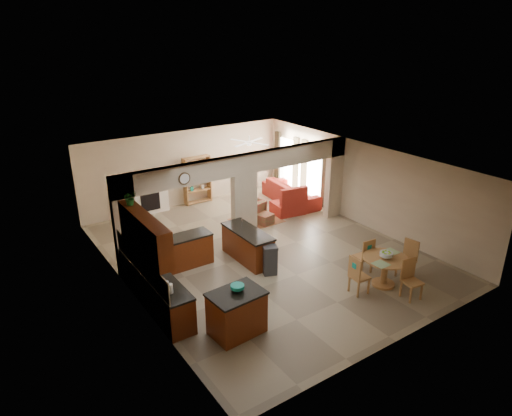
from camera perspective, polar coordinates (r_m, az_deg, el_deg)
floor at (r=13.66m, az=0.84°, el=-5.58°), size 10.00×10.00×0.00m
ceiling at (r=12.63m, az=0.91°, el=5.79°), size 10.00×10.00×0.00m
wall_back at (r=17.19m, az=-8.73°, el=5.01°), size 8.00×0.00×8.00m
wall_front at (r=9.82m, az=18.00°, el=-9.11°), size 8.00×0.00×8.00m
wall_left at (r=11.46m, az=-15.82°, el=-4.27°), size 0.00×10.00×10.00m
wall_right at (r=15.58m, az=13.05°, el=2.94°), size 0.00×10.00×10.00m
partition_left_pier at (r=12.41m, az=-16.04°, el=-2.24°), size 0.60×0.25×2.80m
partition_center_pier at (r=13.96m, az=-1.48°, el=-0.00°), size 0.80×0.25×2.20m
partition_right_pier at (r=16.04m, az=9.73°, el=3.73°), size 0.60×0.25×2.80m
partition_header at (r=13.51m, az=-1.54°, el=5.53°), size 8.00×0.25×0.60m
kitchen_counter at (r=11.89m, az=-11.58°, el=-7.96°), size 2.52×3.29×1.48m
upper_cabinets at (r=10.60m, az=-13.76°, el=-3.12°), size 0.35×2.40×0.90m
peninsula at (r=13.07m, az=-1.04°, el=-4.66°), size 0.70×1.85×0.91m
wall_clock at (r=12.48m, az=-8.93°, el=3.66°), size 0.34×0.03×0.34m
rug at (r=15.84m, az=0.06°, el=-1.57°), size 1.60×1.30×0.01m
fireplace at (r=16.71m, az=-13.27°, el=1.33°), size 1.60×0.35×1.20m
shelving_unit at (r=17.33m, az=-7.34°, el=3.49°), size 1.00×0.32×1.80m
window_a at (r=17.18m, az=7.38°, el=4.37°), size 0.02×0.90×1.90m
window_b at (r=18.43m, az=3.90°, el=5.70°), size 0.02×0.90×1.90m
glazed_door at (r=17.84m, az=5.57°, el=4.60°), size 0.02×0.70×2.10m
drape_a_left at (r=16.73m, az=8.62°, el=3.83°), size 0.10×0.28×2.30m
drape_a_right at (r=17.59m, az=6.00°, el=4.84°), size 0.10×0.28×2.30m
drape_b_left at (r=17.96m, az=4.98°, el=5.23°), size 0.10×0.28×2.30m
drape_b_right at (r=18.87m, az=2.69°, el=6.10°), size 0.10×0.28×2.30m
ceiling_fan at (r=15.91m, az=-0.87°, el=8.23°), size 1.00×1.00×0.10m
kitchen_island at (r=10.12m, az=-2.43°, el=-12.95°), size 1.22×0.91×1.01m
teal_bowl at (r=9.88m, az=-2.34°, el=-9.94°), size 0.30×0.30×0.14m
trash_can at (r=12.39m, az=1.75°, el=-6.66°), size 0.45×0.42×0.76m
dining_table at (r=12.25m, az=15.82°, el=-7.13°), size 1.16×1.16×0.79m
fruit_bowl at (r=12.08m, az=15.97°, el=-5.65°), size 0.34×0.34×0.18m
sofa at (r=17.44m, az=4.35°, el=1.95°), size 2.75×1.29×0.78m
chaise at (r=16.45m, az=3.97°, el=0.05°), size 1.16×0.99×0.42m
armchair at (r=15.73m, az=-0.64°, el=-0.28°), size 1.00×1.02×0.75m
ottoman at (r=15.53m, az=1.08°, el=-1.36°), size 0.60×0.60×0.36m
plant at (r=11.04m, az=-15.48°, el=1.24°), size 0.35×0.31×0.35m
chair_north at (r=12.68m, az=13.50°, el=-5.70°), size 0.45×0.45×1.02m
chair_east at (r=12.87m, az=18.51°, el=-5.82°), size 0.49×0.49×1.02m
chair_south at (r=11.92m, az=18.71°, el=-8.16°), size 0.48×0.48×1.02m
chair_west at (r=11.70m, az=12.54°, el=-8.06°), size 0.45×0.45×1.02m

